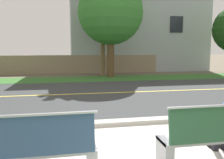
{
  "coord_description": "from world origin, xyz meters",
  "views": [
    {
      "loc": [
        -0.86,
        -2.98,
        1.81
      ],
      "look_at": [
        0.31,
        3.21,
        1.0
      ],
      "focal_mm": 37.29,
      "sensor_mm": 36.0,
      "label": 1
    }
  ],
  "objects": [
    {
      "name": "bench_right",
      "position": [
        1.52,
        0.14,
        0.47
      ],
      "size": [
        2.06,
        0.48,
        1.01
      ],
      "color": "#9EA0A8",
      "rests_on": "ground_plane"
    },
    {
      "name": "house_across_street",
      "position": [
        5.22,
        18.18,
        3.84
      ],
      "size": [
        12.57,
        6.91,
        7.6
      ],
      "color": "#A3ADB2",
      "rests_on": "ground_plane"
    },
    {
      "name": "bench_left",
      "position": [
        -1.52,
        0.14,
        0.47
      ],
      "size": [
        2.06,
        0.48,
        1.01
      ],
      "color": "#9EA0A8",
      "rests_on": "ground_plane"
    },
    {
      "name": "road_centre_line",
      "position": [
        0.0,
        6.5,
        0.01
      ],
      "size": [
        48.0,
        0.14,
        0.01
      ],
      "primitive_type": "cube",
      "color": "#E0CC4C",
      "rests_on": "ground_plane"
    },
    {
      "name": "ground_plane",
      "position": [
        0.0,
        8.0,
        0.0
      ],
      "size": [
        140.0,
        140.0,
        0.0
      ],
      "primitive_type": "plane",
      "color": "#665B4C"
    },
    {
      "name": "curb_edge",
      "position": [
        0.0,
        2.35,
        0.06
      ],
      "size": [
        44.0,
        0.3,
        0.11
      ],
      "primitive_type": "cube",
      "color": "#ADA89E",
      "rests_on": "ground_plane"
    },
    {
      "name": "garden_wall",
      "position": [
        -0.4,
        14.98,
        0.7
      ],
      "size": [
        13.0,
        0.36,
        1.4
      ],
      "primitive_type": "cube",
      "color": "gray",
      "rests_on": "ground_plane"
    },
    {
      "name": "street_asphalt",
      "position": [
        0.0,
        6.5,
        0.0
      ],
      "size": [
        52.0,
        8.0,
        0.01
      ],
      "primitive_type": "cube",
      "color": "#383A3D",
      "rests_on": "ground_plane"
    },
    {
      "name": "far_verge_grass",
      "position": [
        0.0,
        11.4,
        0.01
      ],
      "size": [
        48.0,
        2.8,
        0.02
      ],
      "primitive_type": "cube",
      "color": "#38702D",
      "rests_on": "ground_plane"
    },
    {
      "name": "shade_tree_left",
      "position": [
        2.04,
        12.14,
        4.54
      ],
      "size": [
        4.23,
        4.23,
        6.99
      ],
      "color": "brown",
      "rests_on": "ground_plane"
    }
  ]
}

